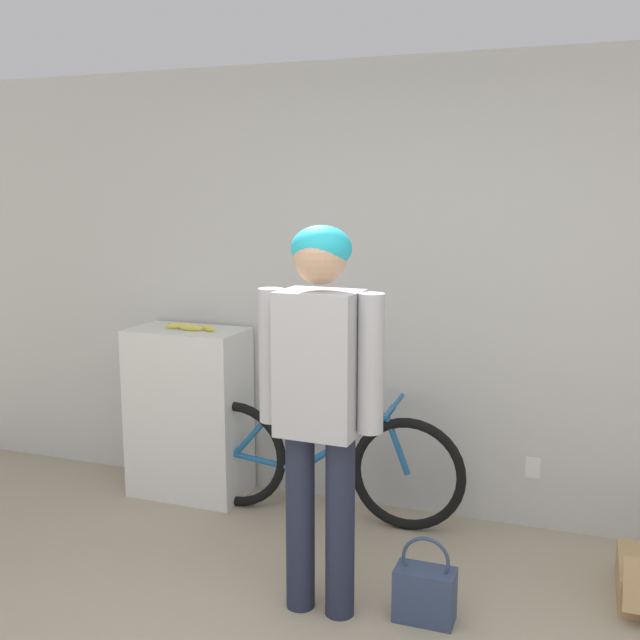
% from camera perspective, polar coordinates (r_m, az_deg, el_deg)
% --- Properties ---
extents(wall_back, '(8.00, 0.07, 2.60)m').
position_cam_1_polar(wall_back, '(4.28, 9.17, 1.99)').
color(wall_back, silver).
rests_on(wall_back, ground_plane).
extents(side_shelf, '(0.70, 0.40, 1.05)m').
position_cam_1_polar(side_shelf, '(4.73, -9.93, -6.93)').
color(side_shelf, white).
rests_on(side_shelf, ground_plane).
extents(person, '(0.56, 0.27, 1.73)m').
position_cam_1_polar(person, '(3.22, 0.01, -4.64)').
color(person, '#23283D').
rests_on(person, ground_plane).
extents(bicycle, '(1.69, 0.46, 0.72)m').
position_cam_1_polar(bicycle, '(4.37, -0.16, -10.65)').
color(bicycle, black).
rests_on(bicycle, ground_plane).
extents(banana, '(0.36, 0.10, 0.04)m').
position_cam_1_polar(banana, '(4.56, -9.82, -0.53)').
color(banana, '#EAD64C').
rests_on(banana, side_shelf).
extents(handbag, '(0.26, 0.15, 0.39)m').
position_cam_1_polar(handbag, '(3.53, 7.99, -19.85)').
color(handbag, '#334260').
rests_on(handbag, ground_plane).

